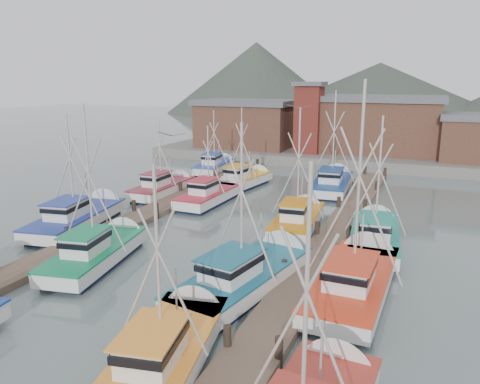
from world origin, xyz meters
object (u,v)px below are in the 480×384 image
at_px(lookout_tower, 309,117).
at_px(boat_12, 245,180).
at_px(boat_8, 212,194).
at_px(boat_4, 101,251).
at_px(boat_1, 169,349).

xyz_separation_m(lookout_tower, boat_12, (-1.98, -15.72, -4.87)).
bearing_deg(boat_12, lookout_tower, 90.76).
bearing_deg(boat_8, boat_12, 88.74).
relative_size(boat_4, boat_8, 1.13).
bearing_deg(boat_12, boat_1, -65.30).
relative_size(boat_1, boat_4, 0.94).
height_order(lookout_tower, boat_12, lookout_tower).
relative_size(lookout_tower, boat_8, 1.01).
height_order(boat_1, boat_8, boat_1).
relative_size(boat_4, boat_12, 1.12).
bearing_deg(boat_1, boat_8, 101.34).
bearing_deg(boat_1, boat_12, 95.94).
distance_m(boat_1, boat_12, 28.95).
xyz_separation_m(lookout_tower, boat_8, (-2.31, -22.13, -4.88)).
bearing_deg(boat_12, boat_4, -82.95).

